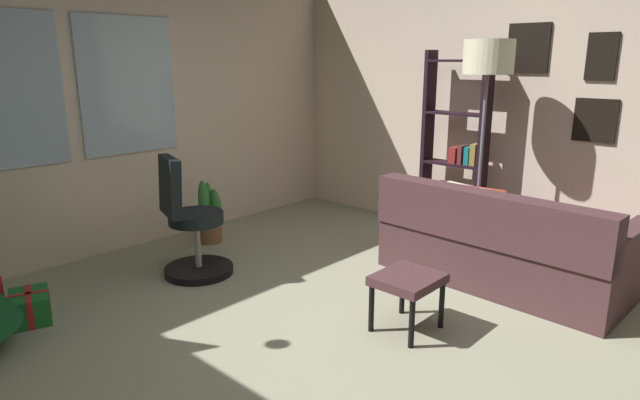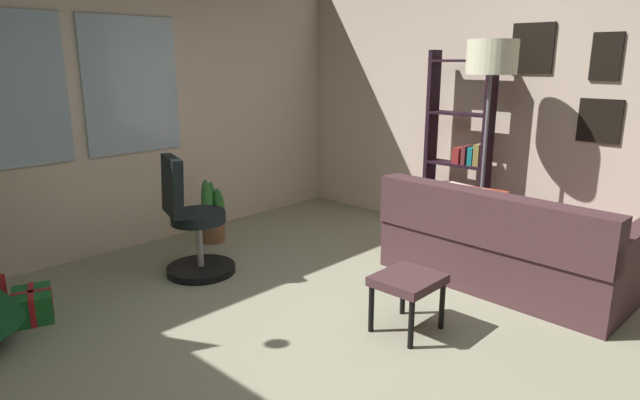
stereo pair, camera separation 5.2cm
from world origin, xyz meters
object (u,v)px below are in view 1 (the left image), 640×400
Objects in this scene: office_chair at (190,229)px; potted_plant at (209,217)px; couch at (521,246)px; floor_lamp at (488,70)px; gift_box_green at (30,307)px; footstool at (408,284)px; bookshelf at (455,157)px.

office_chair reaches higher than potted_plant.
couch is 1.01× the size of floor_lamp.
gift_box_green is at bearing 144.19° from couch.
potted_plant is at bearing 85.86° from footstool.
couch is 4.59× the size of footstool.
floor_lamp is 2.84m from potted_plant.
potted_plant is at bearing 43.75° from office_chair.
footstool is 0.64× the size of potted_plant.
bookshelf is (3.54, -1.17, 0.71)m from gift_box_green.
bookshelf is 2.44m from potted_plant.
floor_lamp is (0.27, 0.53, 1.35)m from couch.
floor_lamp is at bearing 62.63° from couch.
office_chair is 2.59m from bookshelf.
potted_plant is at bearing 125.06° from floor_lamp.
potted_plant is (-1.75, 1.61, -0.55)m from bookshelf.
office_chair is 1.54× the size of potted_plant.
office_chair is at bearing 155.79° from bookshelf.
footstool is 1.07× the size of gift_box_green.
couch is 2.93× the size of potted_plant.
office_chair is 0.55× the size of bookshelf.
couch is 1.24m from bookshelf.
footstool is (-1.33, 0.19, 0.04)m from couch.
couch reaches higher than potted_plant.
footstool is at bearing -167.96° from floor_lamp.
gift_box_green is at bearing 129.89° from footstool.
potted_plant reaches higher than footstool.
couch is at bearing -49.05° from office_chair.
gift_box_green is 1.85m from potted_plant.
gift_box_green is (-2.95, 2.13, -0.18)m from couch.
bookshelf is (1.92, 0.77, 0.48)m from footstool.
potted_plant is (-1.43, 2.03, -1.37)m from floor_lamp.
potted_plant is at bearing 137.44° from bookshelf.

